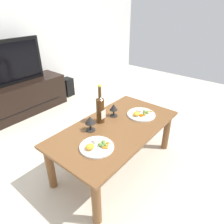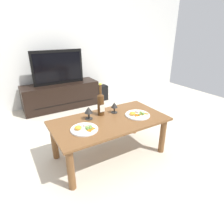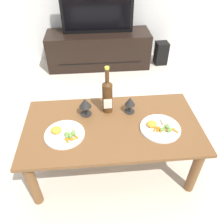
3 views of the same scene
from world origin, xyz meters
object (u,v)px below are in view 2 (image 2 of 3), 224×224
floor_speaker (103,93)px  wine_bottle (101,103)px  dinner_plate_left (84,129)px  dinner_plate_right (137,114)px  tv_screen (58,67)px  goblet_right (114,106)px  dining_table (110,126)px  tv_stand (61,96)px  goblet_left (89,111)px

floor_speaker → wine_bottle: bearing=-121.5°
dinner_plate_left → dinner_plate_right: 0.67m
tv_screen → wine_bottle: size_ratio=2.40×
floor_speaker → goblet_right: 1.81m
tv_screen → floor_speaker: 1.08m
dining_table → wine_bottle: wine_bottle is taller
dinner_plate_left → tv_screen: bearing=80.4°
dining_table → dinner_plate_right: (0.33, -0.07, 0.09)m
goblet_right → dinner_plate_left: bearing=-156.5°
tv_screen → tv_stand: bearing=90.0°
dinner_plate_right → goblet_left: bearing=158.1°
dinner_plate_right → tv_stand: bearing=101.0°
tv_screen → floor_speaker: size_ratio=2.90×
tv_screen → wine_bottle: tv_screen is taller
goblet_right → dinner_plate_right: 0.29m
tv_stand → dinner_plate_right: size_ratio=4.78×
dinner_plate_left → floor_speaker: bearing=56.7°
wine_bottle → dinner_plate_right: size_ratio=1.32×
tv_stand → goblet_left: size_ratio=9.55×
wine_bottle → goblet_left: size_ratio=2.63×
dinner_plate_left → dinner_plate_right: same height
dining_table → goblet_right: (0.15, 0.14, 0.17)m
wine_bottle → dinner_plate_right: bearing=-33.9°
floor_speaker → dinner_plate_right: size_ratio=1.09×
floor_speaker → wine_bottle: size_ratio=0.83×
wine_bottle → dinner_plate_right: 0.45m
tv_stand → floor_speaker: bearing=-1.7°
floor_speaker → goblet_right: size_ratio=2.36×
dinner_plate_right → dinner_plate_left: bearing=-180.0°
dining_table → tv_stand: (-0.02, 1.78, -0.15)m
tv_stand → dinner_plate_right: 1.90m
floor_speaker → dinner_plate_left: size_ratio=1.13×
goblet_left → dinner_plate_right: 0.57m
tv_screen → goblet_left: bearing=-95.7°
wine_bottle → tv_screen: bearing=90.2°
dining_table → wine_bottle: (-0.02, 0.17, 0.23)m
tv_stand → dinner_plate_left: size_ratio=4.97×
tv_screen → wine_bottle: bearing=-89.8°
tv_stand → dinner_plate_left: (-0.31, -1.85, 0.24)m
dinner_plate_left → dining_table: bearing=11.7°
dinner_plate_left → wine_bottle: bearing=37.0°
goblet_left → dinner_plate_right: size_ratio=0.50×
wine_bottle → tv_stand: bearing=90.2°
tv_stand → goblet_right: (0.17, -1.64, 0.32)m
tv_stand → floor_speaker: tv_stand is taller
wine_bottle → dinner_plate_left: bearing=-143.0°
goblet_right → dining_table: bearing=-136.3°
goblet_left → dinner_plate_right: goblet_left is taller
tv_stand → goblet_right: bearing=-84.0°
floor_speaker → goblet_left: bearing=-125.4°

